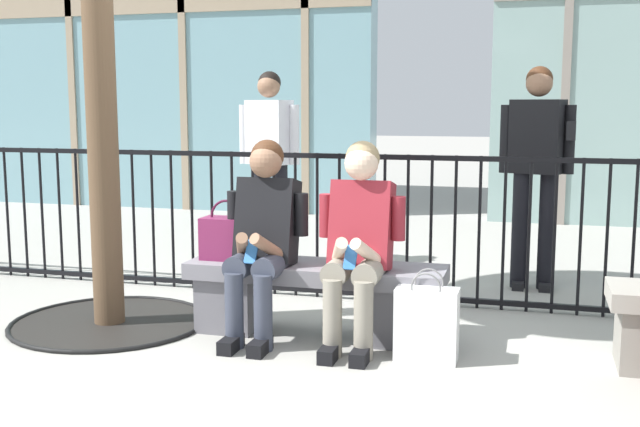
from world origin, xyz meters
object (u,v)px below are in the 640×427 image
(stone_bench, at_px, (316,292))
(bystander_at_railing, at_px, (269,153))
(handbag_on_bench, at_px, (227,237))
(bystander_further_back, at_px, (536,160))
(seated_person_with_phone, at_px, (263,233))
(shopping_bag, at_px, (427,324))
(seated_person_companion, at_px, (358,238))

(stone_bench, height_order, bystander_at_railing, bystander_at_railing)
(handbag_on_bench, bearing_deg, bystander_further_back, 41.48)
(seated_person_with_phone, bearing_deg, stone_bench, 23.37)
(stone_bench, xyz_separation_m, bystander_further_back, (1.29, 1.64, 0.73))
(handbag_on_bench, bearing_deg, shopping_bag, -12.28)
(seated_person_with_phone, relative_size, bystander_at_railing, 0.71)
(seated_person_with_phone, xyz_separation_m, bystander_at_railing, (-0.69, 2.08, 0.35))
(seated_person_with_phone, height_order, seated_person_companion, same)
(bystander_at_railing, bearing_deg, handbag_on_bench, -78.29)
(seated_person_companion, distance_m, shopping_bag, 0.64)
(shopping_bag, xyz_separation_m, bystander_at_railing, (-1.72, 2.24, 0.79))
(seated_person_with_phone, xyz_separation_m, shopping_bag, (1.03, -0.17, -0.44))
(stone_bench, bearing_deg, shopping_bag, -22.02)
(stone_bench, bearing_deg, handbag_on_bench, -179.01)
(seated_person_companion, bearing_deg, shopping_bag, -21.07)
(bystander_further_back, bearing_deg, handbag_on_bench, -138.52)
(stone_bench, distance_m, shopping_bag, 0.79)
(shopping_bag, bearing_deg, handbag_on_bench, 167.72)
(stone_bench, bearing_deg, seated_person_with_phone, -156.63)
(bystander_at_railing, bearing_deg, shopping_bag, -52.59)
(handbag_on_bench, distance_m, shopping_bag, 1.39)
(seated_person_companion, height_order, handbag_on_bench, seated_person_companion)
(seated_person_with_phone, xyz_separation_m, bystander_further_back, (1.58, 1.77, 0.35))
(seated_person_with_phone, distance_m, bystander_further_back, 2.40)
(handbag_on_bench, relative_size, bystander_at_railing, 0.22)
(seated_person_with_phone, relative_size, shopping_bag, 2.36)
(seated_person_with_phone, height_order, shopping_bag, seated_person_with_phone)
(shopping_bag, bearing_deg, bystander_further_back, 73.97)
(handbag_on_bench, relative_size, shopping_bag, 0.74)
(seated_person_with_phone, xyz_separation_m, seated_person_companion, (0.60, 0.00, 0.00))
(seated_person_companion, relative_size, handbag_on_bench, 3.18)
(seated_person_companion, height_order, bystander_at_railing, bystander_at_railing)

